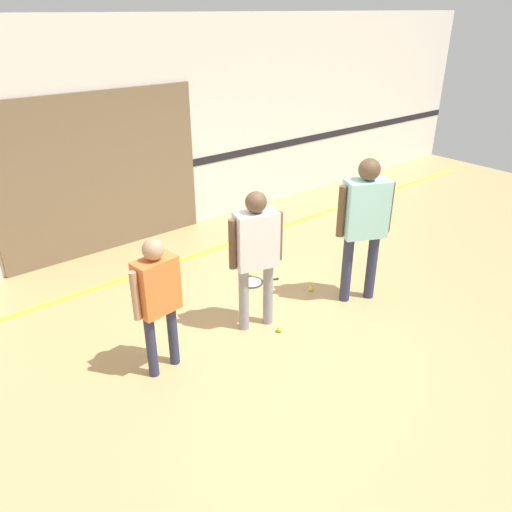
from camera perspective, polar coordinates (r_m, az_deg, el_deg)
ground_plane at (r=5.66m, az=1.53°, el=-8.55°), size 16.00×16.00×0.00m
wall_back at (r=7.55m, az=-14.80°, el=13.02°), size 16.00×0.07×3.20m
wall_panel at (r=7.45m, az=-17.25°, el=8.85°), size 3.01×0.05×2.27m
floor_stripe at (r=7.18m, az=-9.61°, el=-0.79°), size 14.40×0.10×0.01m
person_instructor at (r=5.26m, az=0.00°, el=1.07°), size 0.59×0.36×1.60m
person_student_left at (r=4.73m, az=-11.21°, el=-4.13°), size 0.54×0.27×1.43m
person_student_right at (r=5.90m, az=12.30°, el=4.48°), size 0.62×0.46×1.78m
racket_spare_on_floor at (r=6.58m, az=-0.42°, el=-2.99°), size 0.56×0.42×0.03m
tennis_ball_near_instructor at (r=5.63m, az=2.71°, el=-8.38°), size 0.07×0.07×0.07m
tennis_ball_by_spare_racket at (r=6.72m, az=-0.71°, el=-2.08°), size 0.07×0.07×0.07m
tennis_ball_stray_left at (r=6.42m, az=6.32°, el=-3.72°), size 0.07×0.07×0.07m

